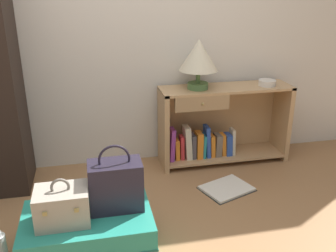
{
  "coord_description": "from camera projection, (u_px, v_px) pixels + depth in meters",
  "views": [
    {
      "loc": [
        -0.28,
        -1.68,
        1.54
      ],
      "look_at": [
        0.26,
        0.81,
        0.55
      ],
      "focal_mm": 40.85,
      "sensor_mm": 36.0,
      "label": 1
    }
  ],
  "objects": [
    {
      "name": "table_lamp",
      "position": [
        199.0,
        57.0,
        3.06
      ],
      "size": [
        0.32,
        0.32,
        0.41
      ],
      "color": "#4C7542",
      "rests_on": "bookshelf"
    },
    {
      "name": "back_wall",
      "position": [
        118.0,
        10.0,
        3.04
      ],
      "size": [
        6.4,
        0.1,
        2.6
      ],
      "primitive_type": "cube",
      "color": "silver",
      "rests_on": "ground_plane"
    },
    {
      "name": "suitcase_large",
      "position": [
        89.0,
        233.0,
        2.26
      ],
      "size": [
        0.75,
        0.5,
        0.26
      ],
      "color": "teal",
      "rests_on": "ground_plane"
    },
    {
      "name": "train_case",
      "position": [
        62.0,
        206.0,
        2.11
      ],
      "size": [
        0.29,
        0.23,
        0.27
      ],
      "color": "#A89E8E",
      "rests_on": "suitcase_large"
    },
    {
      "name": "bookshelf",
      "position": [
        218.0,
        126.0,
        3.34
      ],
      "size": [
        1.13,
        0.34,
        0.68
      ],
      "color": "tan",
      "rests_on": "ground_plane"
    },
    {
      "name": "open_book_on_floor",
      "position": [
        227.0,
        188.0,
        2.97
      ],
      "size": [
        0.45,
        0.4,
        0.02
      ],
      "color": "white",
      "rests_on": "ground_plane"
    },
    {
      "name": "bowl",
      "position": [
        267.0,
        83.0,
        3.24
      ],
      "size": [
        0.15,
        0.15,
        0.05
      ],
      "primitive_type": "cylinder",
      "color": "silver",
      "rests_on": "bookshelf"
    },
    {
      "name": "handbag",
      "position": [
        116.0,
        185.0,
        2.23
      ],
      "size": [
        0.31,
        0.18,
        0.41
      ],
      "color": "#231E2D",
      "rests_on": "suitcase_large"
    }
  ]
}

